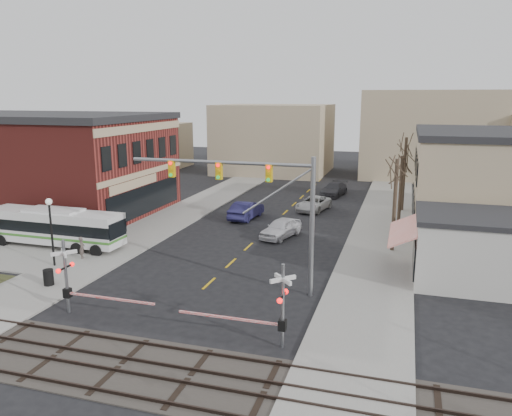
{
  "coord_description": "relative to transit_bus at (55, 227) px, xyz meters",
  "views": [
    {
      "loc": [
        11.07,
        -24.69,
        11.21
      ],
      "look_at": [
        1.15,
        8.16,
        3.5
      ],
      "focal_mm": 35.0,
      "sensor_mm": 36.0,
      "label": 1
    }
  ],
  "objects": [
    {
      "name": "rr_crossing_east",
      "position": [
        19.75,
        -10.15,
        0.37
      ],
      "size": [
        5.6,
        1.36,
        4.0
      ],
      "color": "gray",
      "rests_on": "ground"
    },
    {
      "name": "trash_bin",
      "position": [
        4.96,
        -6.99,
        -1.0
      ],
      "size": [
        0.6,
        0.6,
        0.97
      ],
      "primitive_type": "cylinder",
      "color": "black",
      "rests_on": "sidewalk_west"
    },
    {
      "name": "pedestrian_far",
      "position": [
        2.88,
        0.67,
        -0.72
      ],
      "size": [
        0.93,
        0.88,
        1.51
      ],
      "primitive_type": "imported",
      "rotation": [
        0.0,
        0.0,
        0.59
      ],
      "color": "#313156",
      "rests_on": "sidewalk_west"
    },
    {
      "name": "ground",
      "position": [
        13.98,
        -5.75,
        -1.6
      ],
      "size": [
        160.0,
        160.0,
        0.0
      ],
      "primitive_type": "plane",
      "color": "black",
      "rests_on": "ground"
    },
    {
      "name": "car_c",
      "position": [
        16.47,
        17.93,
        -0.9
      ],
      "size": [
        3.28,
        5.4,
        1.4
      ],
      "primitive_type": "imported",
      "rotation": [
        0.0,
        0.0,
        -0.2
      ],
      "color": "#BCBCBC",
      "rests_on": "ground"
    },
    {
      "name": "sidewalk_west",
      "position": [
        4.48,
        14.25,
        -1.54
      ],
      "size": [
        5.0,
        60.0,
        0.12
      ],
      "primitive_type": "cube",
      "color": "gray",
      "rests_on": "ground"
    },
    {
      "name": "rail_tracks",
      "position": [
        13.98,
        -13.75,
        -1.48
      ],
      "size": [
        160.0,
        3.91,
        0.14
      ],
      "color": "#2D231E",
      "rests_on": "ground"
    },
    {
      "name": "car_b",
      "position": [
        11.06,
        12.73,
        -0.77
      ],
      "size": [
        2.14,
        5.15,
        1.66
      ],
      "primitive_type": "imported",
      "rotation": [
        0.0,
        0.0,
        3.06
      ],
      "color": "#1F1D49",
      "rests_on": "ground"
    },
    {
      "name": "tree_east_a",
      "position": [
        24.48,
        6.25,
        1.89
      ],
      "size": [
        0.28,
        0.28,
        6.75
      ],
      "color": "#382B21",
      "rests_on": "sidewalk_east"
    },
    {
      "name": "rr_crossing_west",
      "position": [
        8.86,
        -9.75,
        0.37
      ],
      "size": [
        5.6,
        1.36,
        4.0
      ],
      "color": "gray",
      "rests_on": "ground"
    },
    {
      "name": "traffic_signal_mast",
      "position": [
        17.26,
        -3.74,
        4.2
      ],
      "size": [
        11.13,
        0.3,
        8.0
      ],
      "color": "gray",
      "rests_on": "ground"
    },
    {
      "name": "street_lamp",
      "position": [
        2.9,
        -3.9,
        1.77
      ],
      "size": [
        0.44,
        0.44,
        4.59
      ],
      "color": "black",
      "rests_on": "sidewalk_west"
    },
    {
      "name": "awning_shop",
      "position": [
        29.95,
        1.25,
        0.56
      ],
      "size": [
        9.74,
        6.2,
        4.3
      ],
      "color": "beige",
      "rests_on": "ground"
    },
    {
      "name": "sidewalk_east",
      "position": [
        23.48,
        14.25,
        -1.54
      ],
      "size": [
        5.0,
        60.0,
        0.12
      ],
      "primitive_type": "cube",
      "color": "gray",
      "rests_on": "ground"
    },
    {
      "name": "brick_building",
      "position": [
        -13.01,
        10.25,
        3.21
      ],
      "size": [
        30.4,
        15.4,
        9.6
      ],
      "color": "maroon",
      "rests_on": "ground"
    },
    {
      "name": "car_d",
      "position": [
        17.32,
        26.21,
        -0.86
      ],
      "size": [
        2.94,
        5.38,
        1.48
      ],
      "primitive_type": "imported",
      "rotation": [
        0.0,
        0.0,
        -0.18
      ],
      "color": "#37373B",
      "rests_on": "ground"
    },
    {
      "name": "pedestrian_near",
      "position": [
        3.78,
        -2.05,
        -0.71
      ],
      "size": [
        0.57,
        0.67,
        1.55
      ],
      "primitive_type": "imported",
      "rotation": [
        0.0,
        0.0,
        2.0
      ],
      "color": "#574B46",
      "rests_on": "sidewalk_west"
    },
    {
      "name": "tree_east_c",
      "position": [
        24.98,
        20.25,
        2.12
      ],
      "size": [
        0.28,
        0.28,
        7.2
      ],
      "color": "#382B21",
      "rests_on": "sidewalk_east"
    },
    {
      "name": "car_a",
      "position": [
        15.7,
        7.53,
        -0.83
      ],
      "size": [
        3.02,
        4.86,
        1.54
      ],
      "primitive_type": "imported",
      "rotation": [
        0.0,
        0.0,
        -0.28
      ],
      "color": "silver",
      "rests_on": "ground"
    },
    {
      "name": "transit_bus",
      "position": [
        0.0,
        0.0,
        0.0
      ],
      "size": [
        10.9,
        2.52,
        2.8
      ],
      "color": "silver",
      "rests_on": "ground"
    },
    {
      "name": "tree_east_b",
      "position": [
        24.78,
        12.25,
        1.67
      ],
      "size": [
        0.28,
        0.28,
        6.3
      ],
      "color": "#382B21",
      "rests_on": "sidewalk_east"
    },
    {
      "name": "ballast_strip",
      "position": [
        13.98,
        -13.75,
        -1.57
      ],
      "size": [
        160.0,
        5.0,
        0.06
      ],
      "primitive_type": "cube",
      "color": "#332D28",
      "rests_on": "ground"
    }
  ]
}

